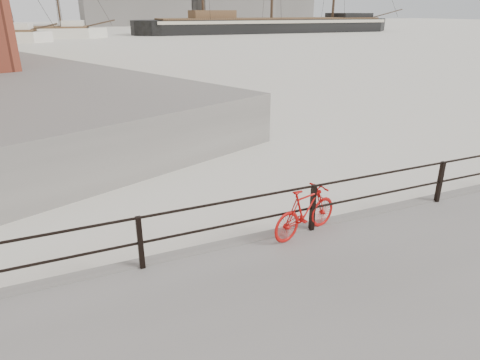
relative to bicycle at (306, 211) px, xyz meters
name	(u,v)px	position (x,y,z in m)	size (l,w,h in m)	color
ground	(429,212)	(3.73, 0.25, -0.86)	(400.00, 400.00, 0.00)	white
guardrail	(440,182)	(3.73, 0.10, -0.01)	(28.00, 0.10, 1.00)	black
bicycle	(306,211)	(0.00, 0.00, 0.00)	(1.70, 0.25, 1.02)	#BC0F0C
barque_black	(271,33)	(41.33, 80.51, -0.86)	(66.91, 21.90, 37.38)	black
schooner_mid	(19,39)	(-8.10, 78.75, -0.86)	(31.28, 13.24, 22.29)	silver
industrial_east	(281,3)	(81.73, 150.25, 6.14)	(20.00, 16.00, 14.00)	gray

